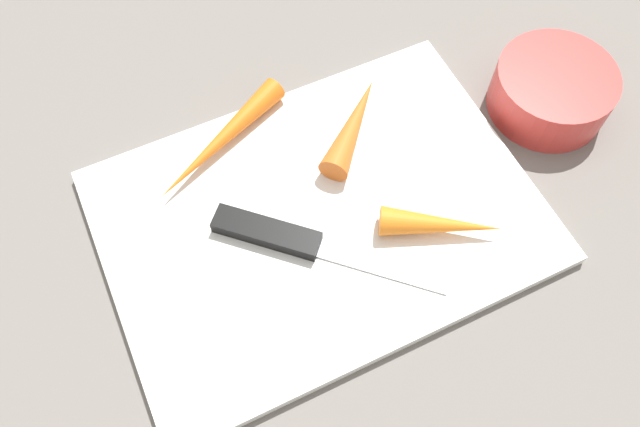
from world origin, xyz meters
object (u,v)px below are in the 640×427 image
carrot_medium (354,124)px  carrot_longest (221,140)px  knife (280,234)px  cutting_board (320,217)px  carrot_shortest (441,225)px  small_bowl (552,90)px

carrot_medium → carrot_longest: 0.12m
carrot_medium → carrot_longest: bearing=118.7°
knife → carrot_longest: 0.10m
cutting_board → carrot_shortest: carrot_shortest is taller
cutting_board → carrot_medium: bearing=-135.1°
carrot_shortest → knife: bearing=-173.5°
carrot_longest → cutting_board: bearing=91.1°
carrot_medium → carrot_shortest: bearing=-124.4°
small_bowl → knife: bearing=5.1°
carrot_shortest → small_bowl: (-0.16, -0.08, -0.00)m
knife → carrot_medium: size_ratio=1.50×
carrot_shortest → small_bowl: size_ratio=0.91×
cutting_board → knife: knife is taller
carrot_longest → knife: bearing=70.2°
carrot_longest → small_bowl: 0.31m
carrot_medium → carrot_longest: size_ratio=0.71×
carrot_longest → small_bowl: bearing=139.0°
cutting_board → small_bowl: size_ratio=3.28×
knife → carrot_longest: carrot_longest is taller
carrot_longest → carrot_medium: bearing=136.2°
carrot_shortest → carrot_longest: carrot_shortest is taller
carrot_shortest → small_bowl: 0.18m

